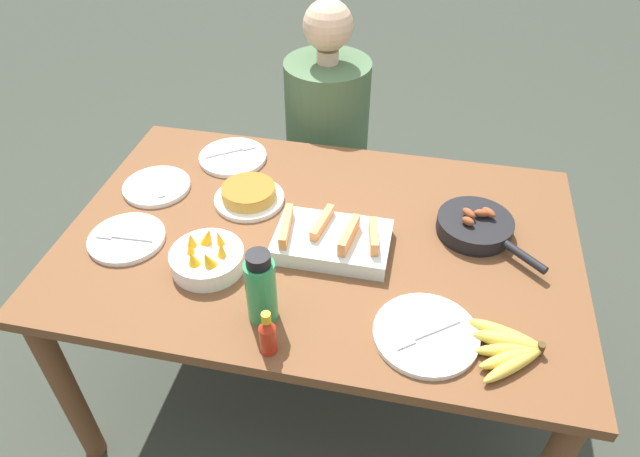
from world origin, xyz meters
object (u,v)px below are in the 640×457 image
(empty_plate_near_front, at_px, (426,334))
(fruit_bowl_mango, at_px, (207,258))
(melon_tray, at_px, (332,240))
(person_figure, at_px, (327,164))
(skillet, at_px, (476,226))
(empty_plate_mid_edge, at_px, (233,157))
(empty_plate_far_left, at_px, (157,187))
(hot_sauce_bottle, at_px, (268,335))
(water_bottle, at_px, (261,288))
(frittata_plate_center, at_px, (249,195))
(empty_plate_far_right, at_px, (127,239))
(banana_bunch, at_px, (510,348))

(empty_plate_near_front, bearing_deg, fruit_bowl_mango, 168.78)
(melon_tray, relative_size, person_figure, 0.28)
(fruit_bowl_mango, xyz_separation_m, person_figure, (0.15, 0.95, -0.29))
(skillet, bearing_deg, person_figure, 173.87)
(skillet, xyz_separation_m, person_figure, (-0.59, 0.64, -0.29))
(empty_plate_near_front, height_order, empty_plate_mid_edge, same)
(empty_plate_far_left, height_order, hot_sauce_bottle, hot_sauce_bottle)
(water_bottle, distance_m, person_figure, 1.15)
(melon_tray, xyz_separation_m, hot_sauce_bottle, (-0.08, -0.39, 0.03))
(frittata_plate_center, relative_size, empty_plate_mid_edge, 0.95)
(skillet, bearing_deg, empty_plate_mid_edge, -153.80)
(melon_tray, relative_size, empty_plate_far_left, 1.51)
(frittata_plate_center, distance_m, empty_plate_far_left, 0.32)
(empty_plate_far_left, distance_m, water_bottle, 0.69)
(skillet, relative_size, person_figure, 0.26)
(person_figure, bearing_deg, empty_plate_far_right, -115.77)
(person_figure, bearing_deg, frittata_plate_center, -101.62)
(hot_sauce_bottle, xyz_separation_m, person_figure, (-0.09, 1.19, -0.32))
(banana_bunch, bearing_deg, empty_plate_far_right, 170.37)
(empty_plate_far_right, bearing_deg, hot_sauce_bottle, -29.71)
(empty_plate_near_front, bearing_deg, melon_tray, 137.05)
(banana_bunch, relative_size, skillet, 0.67)
(banana_bunch, xyz_separation_m, water_bottle, (-0.62, -0.01, 0.08))
(melon_tray, height_order, empty_plate_far_left, melon_tray)
(frittata_plate_center, bearing_deg, empty_plate_mid_edge, 120.44)
(empty_plate_far_right, distance_m, empty_plate_mid_edge, 0.51)
(water_bottle, bearing_deg, person_figure, 92.63)
(fruit_bowl_mango, distance_m, hot_sauce_bottle, 0.35)
(frittata_plate_center, xyz_separation_m, empty_plate_far_right, (-0.30, -0.26, -0.02))
(water_bottle, relative_size, person_figure, 0.18)
(melon_tray, height_order, skillet, melon_tray)
(person_figure, bearing_deg, skillet, -47.70)
(skillet, height_order, empty_plate_far_right, skillet)
(empty_plate_near_front, height_order, empty_plate_far_left, same)
(skillet, height_order, frittata_plate_center, skillet)
(banana_bunch, height_order, melon_tray, melon_tray)
(fruit_bowl_mango, bearing_deg, person_figure, 80.78)
(water_bottle, bearing_deg, empty_plate_mid_edge, 114.61)
(melon_tray, xyz_separation_m, skillet, (0.41, 0.15, -0.00))
(banana_bunch, relative_size, fruit_bowl_mango, 1.00)
(fruit_bowl_mango, bearing_deg, empty_plate_mid_edge, 101.24)
(frittata_plate_center, bearing_deg, empty_plate_near_front, -36.23)
(melon_tray, bearing_deg, empty_plate_mid_edge, 138.35)
(banana_bunch, bearing_deg, skillet, 100.87)
(fruit_bowl_mango, relative_size, hot_sauce_bottle, 1.55)
(water_bottle, bearing_deg, banana_bunch, 0.85)
(empty_plate_far_left, bearing_deg, melon_tray, -14.91)
(water_bottle, bearing_deg, empty_plate_far_right, 157.85)
(empty_plate_near_front, distance_m, empty_plate_mid_edge, 0.98)
(skillet, bearing_deg, frittata_plate_center, -139.30)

